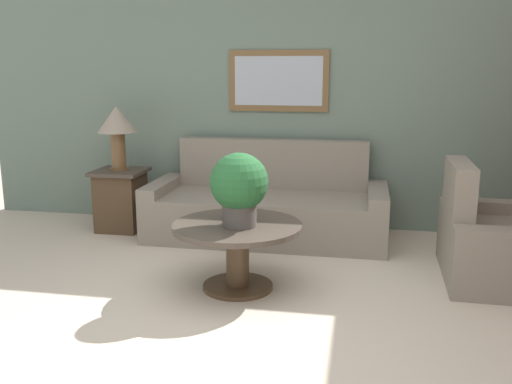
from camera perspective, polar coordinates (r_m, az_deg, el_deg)
ground_plane at (r=3.48m, az=-0.95°, el=-15.28°), size 20.00×20.00×0.00m
wall_back at (r=5.81m, az=4.52°, el=9.27°), size 6.85×0.09×2.60m
couch_main at (r=5.50m, az=1.13°, el=-1.63°), size 2.26×0.92×0.91m
armchair at (r=4.80m, az=23.68°, el=-4.90°), size 1.01×1.09×0.91m
coffee_table at (r=4.20m, az=-1.86°, el=-5.01°), size 0.95×0.95×0.50m
side_table at (r=5.90m, az=-13.36°, el=-0.71°), size 0.49×0.49×0.61m
table_lamp at (r=5.78m, az=-13.73°, el=6.54°), size 0.39×0.39×0.63m
potted_plant_on_table at (r=4.04m, az=-1.70°, el=0.60°), size 0.42×0.42×0.53m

